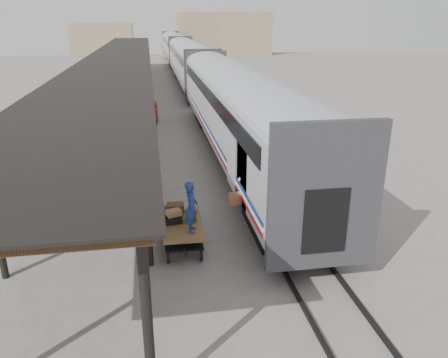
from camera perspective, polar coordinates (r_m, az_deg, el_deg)
ground at (r=15.34m, az=-4.54°, el=-6.82°), size 160.00×160.00×0.00m
train at (r=47.79m, az=-4.50°, el=15.11°), size 3.45×76.01×4.01m
canopy at (r=37.81m, az=-13.50°, el=15.27°), size 4.90×64.30×4.15m
rails at (r=48.30m, az=-4.43°, el=12.02°), size 1.54×150.00×0.12m
building_far at (r=92.89m, az=-0.16°, el=18.48°), size 18.00×10.00×8.00m
building_left at (r=96.11m, az=-15.53°, el=17.25°), size 12.00×8.00×6.00m
baggage_cart at (r=14.11m, az=-5.44°, el=-6.43°), size 1.30×2.42×0.86m
suitcase_stack at (r=14.29m, az=-6.22°, el=-4.41°), size 1.23×1.10×0.42m
luggage_tug at (r=31.17m, az=-9.67°, el=8.34°), size 1.15×1.71×1.44m
porter at (r=13.11m, az=-4.28°, el=-3.65°), size 0.45×0.63×1.61m
pedestrian at (r=31.67m, az=-14.09°, el=8.59°), size 1.10×0.80×1.73m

